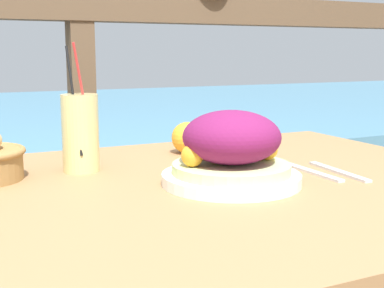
{
  "coord_description": "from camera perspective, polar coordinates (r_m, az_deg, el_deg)",
  "views": [
    {
      "loc": [
        -0.4,
        -0.84,
        0.97
      ],
      "look_at": [
        0.05,
        0.07,
        0.79
      ],
      "focal_mm": 50.0,
      "sensor_mm": 36.0,
      "label": 1
    }
  ],
  "objects": [
    {
      "name": "drink_glass",
      "position": [
        1.08,
        -11.82,
        1.2
      ],
      "size": [
        0.07,
        0.08,
        0.25
      ],
      "color": "#DBCC7F",
      "rests_on": "patio_table"
    },
    {
      "name": "orange_near_glass",
      "position": [
        1.25,
        -0.5,
        0.68
      ],
      "size": [
        0.07,
        0.07,
        0.07
      ],
      "color": "#F9A328",
      "rests_on": "patio_table"
    },
    {
      "name": "patio_table",
      "position": [
        0.98,
        -0.48,
        -9.44
      ],
      "size": [
        1.22,
        0.88,
        0.73
      ],
      "color": "#997047",
      "rests_on": "ground_plane"
    },
    {
      "name": "salad_plate",
      "position": [
        0.96,
        4.23,
        -0.92
      ],
      "size": [
        0.25,
        0.25,
        0.13
      ],
      "color": "white",
      "rests_on": "patio_table"
    },
    {
      "name": "railing_fence",
      "position": [
        1.63,
        -11.67,
        5.53
      ],
      "size": [
        2.8,
        0.08,
        1.14
      ],
      "color": "brown",
      "rests_on": "ground_plane"
    },
    {
      "name": "knife",
      "position": [
        1.09,
        15.34,
        -2.84
      ],
      "size": [
        0.03,
        0.18,
        0.0
      ],
      "color": "silver",
      "rests_on": "patio_table"
    },
    {
      "name": "fork",
      "position": [
        1.08,
        12.56,
        -2.88
      ],
      "size": [
        0.02,
        0.18,
        0.0
      ],
      "color": "silver",
      "rests_on": "patio_table"
    }
  ]
}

